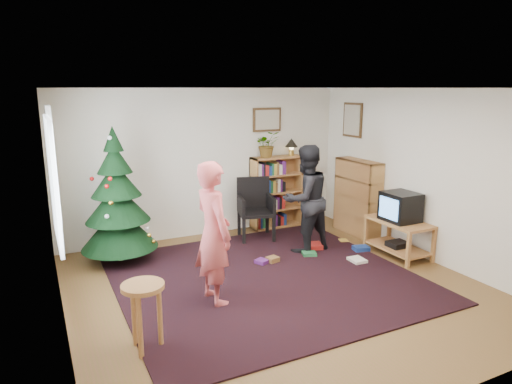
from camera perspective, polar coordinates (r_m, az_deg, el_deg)
name	(u,v)px	position (r m, az deg, el deg)	size (l,w,h in m)	color
floor	(276,287)	(5.99, 2.53, -11.79)	(5.00, 5.00, 0.00)	brown
ceiling	(278,88)	(5.45, 2.80, 12.87)	(5.00, 5.00, 0.00)	white
wall_back	(206,163)	(7.83, -6.23, 3.61)	(5.00, 0.02, 2.50)	silver
wall_front	(439,260)	(3.69, 21.91, -7.86)	(5.00, 0.02, 2.50)	silver
wall_left	(56,218)	(4.93, -23.77, -2.94)	(0.02, 5.00, 2.50)	silver
wall_right	(427,176)	(7.12, 20.58, 1.94)	(0.02, 5.00, 2.50)	silver
rug	(265,278)	(6.23, 1.18, -10.68)	(3.80, 3.60, 0.02)	black
window_pane	(53,182)	(5.46, -24.02, 1.20)	(0.04, 1.20, 1.40)	silver
curtain	(54,171)	(6.15, -23.97, 2.40)	(0.06, 0.35, 1.60)	white
picture_back	(267,120)	(8.19, 1.38, 9.02)	(0.55, 0.03, 0.42)	#4C3319
picture_right	(353,120)	(8.30, 11.99, 8.80)	(0.03, 0.50, 0.60)	#4C3319
christmas_tree	(118,207)	(6.87, -16.92, -1.77)	(1.10, 1.10, 1.99)	#3F2816
bookshelf_back	(276,191)	(8.32, 2.58, 0.12)	(0.95, 0.30, 1.30)	#B37E3F
bookshelf_right	(358,196)	(8.09, 12.58, -0.55)	(0.30, 0.95, 1.30)	#B37E3F
tv_stand	(398,235)	(7.27, 17.38, -5.09)	(0.55, 0.98, 0.55)	#B37E3F
crt_tv	(400,207)	(7.15, 17.60, -1.76)	(0.46, 0.50, 0.43)	black
armchair	(253,206)	(7.72, -0.36, -1.73)	(0.69, 0.69, 1.02)	black
stool	(143,299)	(4.60, -13.89, -12.88)	(0.41, 0.41, 0.69)	#B37E3F
person_standing	(213,233)	(5.34, -5.34, -5.15)	(0.62, 0.41, 1.70)	#CD5253
person_by_chair	(306,199)	(7.04, 6.22, -0.87)	(0.81, 0.63, 1.67)	black
potted_plant	(267,144)	(8.08, 1.39, 5.98)	(0.41, 0.36, 0.46)	gray
table_lamp	(291,144)	(8.32, 4.46, 6.01)	(0.23, 0.23, 0.31)	#A57F33
floor_clutter	(318,253)	(7.10, 7.77, -7.52)	(1.87, 1.04, 0.08)	#A51E19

